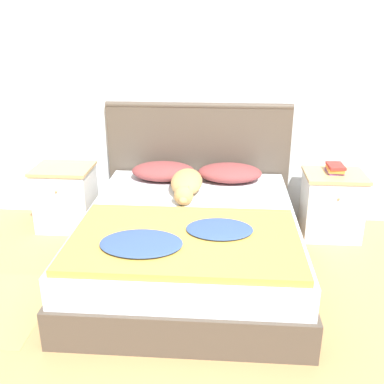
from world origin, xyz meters
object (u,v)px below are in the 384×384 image
object	(u,v)px
pillow_right	(230,173)
book_stack	(335,168)
pillow_left	(163,171)
bed	(190,243)
dog	(186,184)
nightstand_right	(332,205)
nightstand_left	(66,197)

from	to	relation	value
pillow_right	book_stack	size ratio (longest dim) A/B	2.67
pillow_left	pillow_right	distance (m)	0.60
bed	dog	xyz separation A→B (m)	(-0.06, 0.43, 0.33)
pillow_right	book_stack	bearing A→B (deg)	-0.31
pillow_right	book_stack	world-z (taller)	book_stack
dog	nightstand_right	bearing A→B (deg)	12.32
nightstand_right	pillow_right	bearing A→B (deg)	177.87
nightstand_left	pillow_right	bearing A→B (deg)	1.29
pillow_left	pillow_right	bearing A→B (deg)	0.00
pillow_left	pillow_right	world-z (taller)	same
book_stack	bed	bearing A→B (deg)	-148.68
bed	dog	bearing A→B (deg)	98.41
bed	pillow_left	size ratio (longest dim) A/B	3.44
book_stack	nightstand_right	bearing A→B (deg)	-89.36
nightstand_left	pillow_left	distance (m)	0.96
pillow_left	dog	size ratio (longest dim) A/B	0.78
pillow_right	book_stack	distance (m)	0.92
nightstand_right	pillow_right	xyz separation A→B (m)	(-0.92, 0.03, 0.27)
pillow_left	pillow_right	xyz separation A→B (m)	(0.60, 0.00, 0.00)
nightstand_right	dog	world-z (taller)	dog
dog	pillow_right	bearing A→B (deg)	40.84
bed	pillow_left	distance (m)	0.87
bed	nightstand_right	bearing A→B (deg)	30.30
bed	pillow_right	size ratio (longest dim) A/B	3.44
dog	book_stack	world-z (taller)	book_stack
nightstand_right	book_stack	size ratio (longest dim) A/B	2.77
nightstand_right	dog	bearing A→B (deg)	-167.68
bed	book_stack	distance (m)	1.48
dog	book_stack	distance (m)	1.32
nightstand_left	book_stack	size ratio (longest dim) A/B	2.77
nightstand_left	nightstand_right	distance (m)	2.44
nightstand_right	nightstand_left	bearing A→B (deg)	180.00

